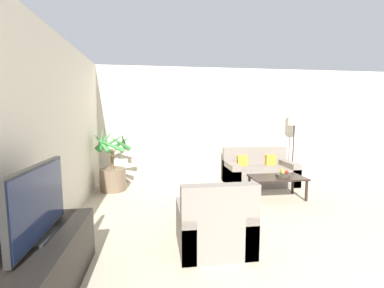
# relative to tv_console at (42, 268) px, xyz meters

# --- Properties ---
(wall_back) EXTENTS (8.57, 0.06, 2.70)m
(wall_back) POSITION_rel_tv_console_xyz_m (3.16, 3.91, 1.08)
(wall_back) COLOR beige
(wall_back) RESTS_ON ground_plane
(wall_left) EXTENTS (0.06, 7.84, 2.70)m
(wall_left) POSITION_rel_tv_console_xyz_m (-0.35, 0.76, 1.08)
(wall_left) COLOR beige
(wall_left) RESTS_ON ground_plane
(tv_console) EXTENTS (0.54, 1.38, 0.54)m
(tv_console) POSITION_rel_tv_console_xyz_m (0.00, 0.00, 0.00)
(tv_console) COLOR black
(tv_console) RESTS_ON ground_plane
(television) EXTENTS (0.18, 0.98, 0.63)m
(television) POSITION_rel_tv_console_xyz_m (0.00, -0.00, 0.59)
(television) COLOR black
(television) RESTS_ON tv_console
(potted_palm) EXTENTS (0.82, 0.83, 1.32)m
(potted_palm) POSITION_rel_tv_console_xyz_m (0.08, 3.21, 0.17)
(potted_palm) COLOR brown
(potted_palm) RESTS_ON ground_plane
(sofa_loveseat) EXTENTS (1.55, 0.84, 0.82)m
(sofa_loveseat) POSITION_rel_tv_console_xyz_m (3.33, 3.29, -0.00)
(sofa_loveseat) COLOR gray
(sofa_loveseat) RESTS_ON ground_plane
(floor_lamp) EXTENTS (0.29, 0.29, 1.62)m
(floor_lamp) POSITION_rel_tv_console_xyz_m (4.35, 3.64, 1.09)
(floor_lamp) COLOR #2D2823
(floor_lamp) RESTS_ON ground_plane
(coffee_table) EXTENTS (1.01, 0.57, 0.42)m
(coffee_table) POSITION_rel_tv_console_xyz_m (3.26, 2.25, 0.09)
(coffee_table) COLOR black
(coffee_table) RESTS_ON ground_plane
(fruit_bowl) EXTENTS (0.26, 0.26, 0.05)m
(fruit_bowl) POSITION_rel_tv_console_xyz_m (3.36, 2.24, 0.17)
(fruit_bowl) COLOR #42382D
(fruit_bowl) RESTS_ON coffee_table
(apple_red) EXTENTS (0.07, 0.07, 0.07)m
(apple_red) POSITION_rel_tv_console_xyz_m (3.44, 2.24, 0.23)
(apple_red) COLOR red
(apple_red) RESTS_ON fruit_bowl
(apple_green) EXTENTS (0.07, 0.07, 0.07)m
(apple_green) POSITION_rel_tv_console_xyz_m (3.34, 2.21, 0.23)
(apple_green) COLOR olive
(apple_green) RESTS_ON fruit_bowl
(orange_fruit) EXTENTS (0.08, 0.08, 0.08)m
(orange_fruit) POSITION_rel_tv_console_xyz_m (3.38, 2.31, 0.24)
(orange_fruit) COLOR orange
(orange_fruit) RESTS_ON fruit_bowl
(armchair) EXTENTS (0.84, 0.79, 0.85)m
(armchair) POSITION_rel_tv_console_xyz_m (1.66, 0.61, 0.00)
(armchair) COLOR gray
(armchair) RESTS_ON ground_plane
(ottoman) EXTENTS (0.53, 0.47, 0.40)m
(ottoman) POSITION_rel_tv_console_xyz_m (1.70, 1.43, -0.07)
(ottoman) COLOR gray
(ottoman) RESTS_ON ground_plane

